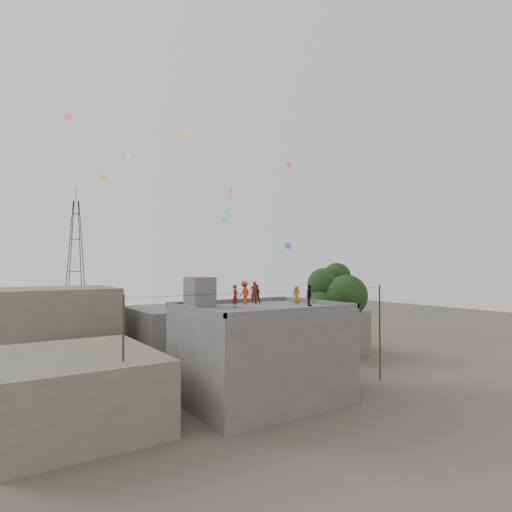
{
  "coord_description": "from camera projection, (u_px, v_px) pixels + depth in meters",
  "views": [
    {
      "loc": [
        -15.95,
        -23.41,
        8.82
      ],
      "look_at": [
        0.28,
        1.0,
        9.53
      ],
      "focal_mm": 30.0,
      "sensor_mm": 36.0,
      "label": 1
    }
  ],
  "objects": [
    {
      "name": "kites",
      "position": [
        224.0,
        187.0,
        33.85
      ],
      "size": [
        19.2,
        17.99,
        10.32
      ],
      "color": "orange",
      "rests_on": "ground"
    },
    {
      "name": "person_orange_child",
      "position": [
        296.0,
        295.0,
        31.65
      ],
      "size": [
        0.71,
        0.59,
        1.25
      ],
      "primitive_type": "imported",
      "rotation": [
        0.0,
        0.0,
        -0.38
      ],
      "color": "#BD5D15",
      "rests_on": "main_building"
    },
    {
      "name": "stair_head_box",
      "position": [
        200.0,
        292.0,
        28.67
      ],
      "size": [
        1.6,
        1.8,
        2.0
      ],
      "primitive_type": "cube",
      "color": "#514E4C",
      "rests_on": "main_building"
    },
    {
      "name": "person_dark_adult",
      "position": [
        309.0,
        295.0,
        29.22
      ],
      "size": [
        0.92,
        0.77,
        1.47
      ],
      "primitive_type": "imported",
      "rotation": [
        0.0,
        0.0,
        0.57
      ],
      "color": "black",
      "rests_on": "main_building"
    },
    {
      "name": "utility_line",
      "position": [
        278.0,
        344.0,
        27.43
      ],
      "size": [
        20.12,
        0.62,
        7.4
      ],
      "color": "black",
      "rests_on": "ground"
    },
    {
      "name": "neighbor_east",
      "position": [
        318.0,
        330.0,
        44.23
      ],
      "size": [
        7.0,
        8.0,
        4.4
      ],
      "primitive_type": "cube",
      "color": "#5D5749",
      "rests_on": "ground"
    },
    {
      "name": "person_dark_child",
      "position": [
        256.0,
        294.0,
        31.77
      ],
      "size": [
        0.82,
        0.75,
        1.36
      ],
      "primitive_type": "imported",
      "rotation": [
        0.0,
        0.0,
        2.7
      ],
      "color": "black",
      "rests_on": "main_building"
    },
    {
      "name": "parapet",
      "position": [
        261.0,
        305.0,
        28.26
      ],
      "size": [
        10.0,
        8.0,
        0.3
      ],
      "color": "#514E4C",
      "rests_on": "main_building"
    },
    {
      "name": "transmission_tower",
      "position": [
        75.0,
        265.0,
        59.42
      ],
      "size": [
        2.97,
        2.97,
        20.01
      ],
      "color": "black",
      "rests_on": "ground"
    },
    {
      "name": "tree",
      "position": [
        336.0,
        302.0,
        32.83
      ],
      "size": [
        4.9,
        4.6,
        9.1
      ],
      "color": "black",
      "rests_on": "ground"
    },
    {
      "name": "person_red_adult",
      "position": [
        254.0,
        292.0,
        31.24
      ],
      "size": [
        0.68,
        0.54,
        1.62
      ],
      "primitive_type": "imported",
      "rotation": [
        0.0,
        0.0,
        2.85
      ],
      "color": "maroon",
      "rests_on": "main_building"
    },
    {
      "name": "ground",
      "position": [
        261.0,
        400.0,
        28.11
      ],
      "size": [
        140.0,
        140.0,
        0.0
      ],
      "primitive_type": "plane",
      "color": "#433E37",
      "rests_on": "ground"
    },
    {
      "name": "person_red_child",
      "position": [
        235.0,
        296.0,
        28.1
      ],
      "size": [
        0.66,
        0.6,
        1.51
      ],
      "primitive_type": "imported",
      "rotation": [
        0.0,
        0.0,
        0.58
      ],
      "color": "maroon",
      "rests_on": "main_building"
    },
    {
      "name": "person_orange_adult",
      "position": [
        244.0,
        293.0,
        30.53
      ],
      "size": [
        1.25,
        1.01,
        1.69
      ],
      "primitive_type": "imported",
      "rotation": [
        0.0,
        0.0,
        -2.73
      ],
      "color": "red",
      "rests_on": "main_building"
    },
    {
      "name": "main_building",
      "position": [
        261.0,
        354.0,
        28.18
      ],
      "size": [
        10.0,
        8.0,
        6.1
      ],
      "color": "#514E4C",
      "rests_on": "ground"
    },
    {
      "name": "neighbor_north",
      "position": [
        196.0,
        332.0,
        40.93
      ],
      "size": [
        12.0,
        9.0,
        5.0
      ],
      "primitive_type": "cube",
      "color": "#514E4C",
      "rests_on": "ground"
    },
    {
      "name": "neighbor_west",
      "position": [
        77.0,
        389.0,
        23.73
      ],
      "size": [
        8.0,
        10.0,
        4.0
      ],
      "primitive_type": "cube",
      "color": "#5D5749",
      "rests_on": "ground"
    },
    {
      "name": "neighbor_northwest",
      "position": [
        56.0,
        329.0,
        35.98
      ],
      "size": [
        9.0,
        8.0,
        7.0
      ],
      "primitive_type": "cube",
      "color": "#5D5749",
      "rests_on": "ground"
    }
  ]
}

